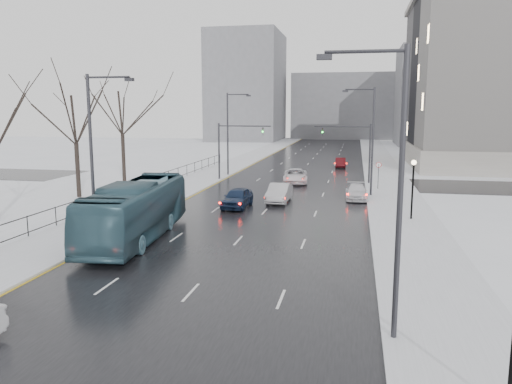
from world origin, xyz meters
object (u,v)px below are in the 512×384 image
Objects in this scene: mast_signal_right at (360,146)px; streetlight_l_far at (229,130)px; sedan_right_far at (356,192)px; sedan_right_distant at (340,163)px; bus at (137,210)px; lamppost_r_mid at (413,181)px; sedan_center_near at (237,198)px; sedan_right_cross at (295,176)px; streetlight_r_near at (394,181)px; mast_signal_left at (228,144)px; streetlight_l_near at (95,150)px; no_uturn_sign at (379,167)px; tree_park_e at (125,183)px; streetlight_r_mid at (370,136)px; sedan_right_near at (279,193)px; tree_park_d at (79,198)px.

streetlight_l_far is at bearing 165.52° from mast_signal_right.
sedan_right_far reaches higher than sedan_right_distant.
sedan_right_far is (13.33, 16.91, -1.12)m from bus.
streetlight_l_far is 2.34× the size of lamppost_r_mid.
sedan_center_near is 15.18m from sedan_right_cross.
sedan_right_distant is at bearing 41.73° from streetlight_l_far.
streetlight_r_near reaches higher than lamppost_r_mid.
mast_signal_left is at bearing 86.79° from bus.
streetlight_l_near is 29.81m from no_uturn_sign.
bus reaches higher than sedan_right_cross.
tree_park_e is at bearing -142.00° from sedan_right_distant.
no_uturn_sign is at bearing 46.49° from sedan_center_near.
sedan_center_near reaches higher than sedan_right_far.
sedan_center_near is at bearing -144.23° from streetlight_r_mid.
streetlight_r_near is at bearing -89.61° from sedan_right_far.
sedan_right_distant is (-6.15, 33.62, -2.24)m from lamppost_r_mid.
mast_signal_left is 15.21m from sedan_right_near.
streetlight_l_near reaches higher than bus.
sedan_right_near is at bearing 60.59° from streetlight_l_near.
tree_park_d is 35.80m from streetlight_r_near.
mast_signal_right is at bearing 91.27° from streetlight_r_near.
no_uturn_sign is (-1.80, 14.00, -0.64)m from lamppost_r_mid.
mast_signal_left reaches higher than sedan_right_distant.
sedan_right_cross is at bearing 136.85° from streetlight_r_mid.
tree_park_e is 20.61m from sedan_right_near.
sedan_right_far is at bearing -91.44° from mast_signal_right.
tree_park_e is at bearing 127.79° from streetlight_r_near.
streetlight_r_mid is 5.36m from sedan_right_far.
bus is at bearing -107.08° from sedan_right_distant.
tree_park_e is 26.61m from streetlight_l_near.
mast_signal_right is 1.40× the size of sedan_right_far.
lamppost_r_mid is at bearing -66.10° from sedan_right_far.
streetlight_r_near is 25.19m from sedan_center_near.
lamppost_r_mid is at bearing -8.16° from sedan_center_near.
tree_park_e is 2.92× the size of sedan_right_far.
streetlight_l_far is at bearing 38.57° from tree_park_e.
streetlight_r_mid is at bearing 50.76° from streetlight_l_near.
sedan_right_cross is at bearing -173.22° from mast_signal_right.
sedan_right_near is 11.81m from sedan_right_cross.
sedan_center_near is (-13.51, 2.31, -2.09)m from lamppost_r_mid.
streetlight_r_near is at bearing -98.06° from lamppost_r_mid.
sedan_right_distant is at bearing 73.38° from streetlight_l_near.
lamppost_r_mid is 13.87m from sedan_center_near.
streetlight_r_near is at bearing -90.00° from streetlight_r_mid.
lamppost_r_mid is 0.92× the size of sedan_right_far.
streetlight_l_near reaches higher than tree_park_d.
sedan_right_near reaches higher than sedan_right_far.
mast_signal_left is at bearing 143.78° from sedan_right_far.
mast_signal_left reaches higher than sedan_right_cross.
streetlight_r_near is 0.78× the size of bus.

